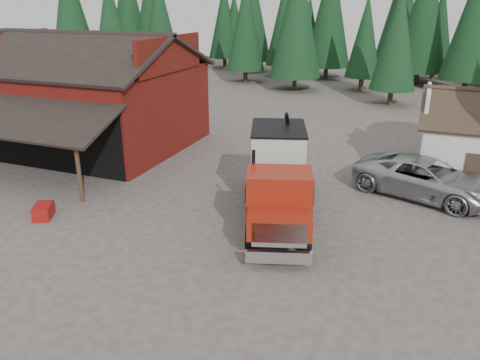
% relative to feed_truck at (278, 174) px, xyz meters
% --- Properties ---
extents(ground, '(120.00, 120.00, 0.00)m').
position_rel_feed_truck_xyz_m(ground, '(-3.40, -4.03, -1.94)').
color(ground, '#4D423D').
rests_on(ground, ground).
extents(red_barn, '(12.80, 13.63, 7.18)m').
position_rel_feed_truck_xyz_m(red_barn, '(-14.40, 5.87, 0.75)').
color(red_barn, '#5E100F').
rests_on(red_barn, ground).
extents(conifer_backdrop, '(76.00, 16.00, 16.00)m').
position_rel_feed_truck_xyz_m(conifer_backdrop, '(-3.40, 37.97, -1.94)').
color(conifer_backdrop, black).
rests_on(conifer_backdrop, ground).
extents(near_pine_a, '(4.40, 4.40, 11.40)m').
position_rel_feed_truck_xyz_m(near_pine_a, '(-25.40, 23.97, 4.45)').
color(near_pine_a, '#382619').
rests_on(near_pine_a, ground).
extents(near_pine_b, '(3.96, 3.96, 10.40)m').
position_rel_feed_truck_xyz_m(near_pine_b, '(2.60, 25.97, 3.95)').
color(near_pine_b, '#382619').
rests_on(near_pine_b, ground).
extents(near_pine_d, '(5.28, 5.28, 13.40)m').
position_rel_feed_truck_xyz_m(near_pine_d, '(-7.40, 29.97, 5.45)').
color(near_pine_d, '#382619').
rests_on(near_pine_d, ground).
extents(feed_truck, '(5.13, 9.49, 4.15)m').
position_rel_feed_truck_xyz_m(feed_truck, '(0.00, 0.00, 0.00)').
color(feed_truck, black).
rests_on(feed_truck, ground).
extents(silver_car, '(7.28, 5.04, 1.85)m').
position_rel_feed_truck_xyz_m(silver_car, '(5.97, 4.62, -1.02)').
color(silver_car, '#A5A8AD').
rests_on(silver_car, ground).
extents(equip_box, '(1.14, 1.30, 0.60)m').
position_rel_feed_truck_xyz_m(equip_box, '(-9.40, -3.99, -1.64)').
color(equip_box, maroon).
rests_on(equip_box, ground).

